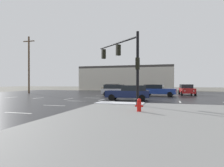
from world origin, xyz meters
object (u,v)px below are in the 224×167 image
object	(u,v)px
utility_pole_far	(29,64)
traffic_signal_mast	(124,58)
sedan_silver	(117,90)
sedan_navy	(129,92)
sedan_tan	(111,88)
sedan_red	(187,89)
fire_hydrant	(139,105)
sedan_blue	(157,90)

from	to	relation	value
utility_pole_far	traffic_signal_mast	bearing A→B (deg)	-32.01
traffic_signal_mast	sedan_silver	distance (m)	10.68
sedan_silver	sedan_navy	size ratio (longest dim) A/B	0.98
sedan_silver	sedan_navy	bearing A→B (deg)	-62.64
sedan_silver	traffic_signal_mast	bearing A→B (deg)	-70.52
traffic_signal_mast	sedan_tan	world-z (taller)	traffic_signal_mast
sedan_tan	sedan_silver	world-z (taller)	same
sedan_tan	sedan_red	bearing A→B (deg)	86.71
sedan_red	sedan_tan	bearing A→B (deg)	-101.15
traffic_signal_mast	sedan_tan	xyz separation A→B (m)	(-6.06, 16.67, -3.14)
fire_hydrant	sedan_tan	world-z (taller)	sedan_tan
sedan_tan	fire_hydrant	bearing A→B (deg)	25.04
sedan_red	sedan_blue	distance (m)	5.53
sedan_red	utility_pole_far	world-z (taller)	utility_pole_far
sedan_red	sedan_tan	distance (m)	12.33
traffic_signal_mast	fire_hydrant	size ratio (longest dim) A/B	7.13
fire_hydrant	utility_pole_far	xyz separation A→B (m)	(-21.44, 16.49, 4.57)
sedan_tan	traffic_signal_mast	bearing A→B (deg)	24.29
sedan_tan	sedan_silver	bearing A→B (deg)	27.08
fire_hydrant	sedan_tan	distance (m)	22.37
sedan_blue	sedan_navy	bearing A→B (deg)	-103.40
sedan_tan	sedan_blue	distance (m)	9.79
sedan_tan	sedan_blue	xyz separation A→B (m)	(8.17, -5.40, 0.00)
sedan_red	sedan_tan	world-z (taller)	same
sedan_silver	sedan_red	bearing A→B (deg)	31.38
sedan_silver	sedan_navy	world-z (taller)	same
traffic_signal_mast	sedan_silver	world-z (taller)	traffic_signal_mast
traffic_signal_mast	utility_pole_far	bearing A→B (deg)	11.74
sedan_red	sedan_navy	size ratio (longest dim) A/B	0.99
fire_hydrant	sedan_navy	bearing A→B (deg)	105.21
fire_hydrant	sedan_tan	bearing A→B (deg)	110.72
sedan_blue	sedan_navy	distance (m)	7.65
sedan_blue	utility_pole_far	distance (m)	22.13
sedan_silver	fire_hydrant	bearing A→B (deg)	-68.75
sedan_silver	utility_pole_far	distance (m)	17.17
sedan_navy	traffic_signal_mast	bearing A→B (deg)	89.92
sedan_navy	sedan_tan	bearing A→B (deg)	-71.56
sedan_blue	sedan_navy	xyz separation A→B (m)	(-2.51, -7.23, 0.00)
traffic_signal_mast	sedan_blue	size ratio (longest dim) A/B	1.21
sedan_red	sedan_blue	size ratio (longest dim) A/B	0.99
sedan_tan	sedan_blue	size ratio (longest dim) A/B	0.99
fire_hydrant	sedan_silver	distance (m)	14.83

